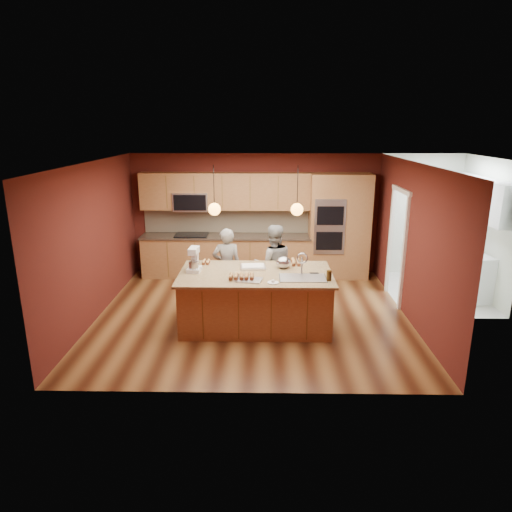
{
  "coord_description": "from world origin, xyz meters",
  "views": [
    {
      "loc": [
        0.2,
        -7.61,
        3.31
      ],
      "look_at": [
        0.07,
        -0.1,
        1.13
      ],
      "focal_mm": 32.0,
      "sensor_mm": 36.0,
      "label": 1
    }
  ],
  "objects_px": {
    "stand_mixer": "(194,261)",
    "mixing_bowl": "(283,262)",
    "person_left": "(227,267)",
    "person_right": "(273,265)",
    "island": "(257,299)"
  },
  "relations": [
    {
      "from": "person_right",
      "to": "stand_mixer",
      "type": "relative_size",
      "value": 3.77
    },
    {
      "from": "person_right",
      "to": "island",
      "type": "bearing_deg",
      "value": 65.3
    },
    {
      "from": "person_right",
      "to": "stand_mixer",
      "type": "bearing_deg",
      "value": 25.45
    },
    {
      "from": "person_left",
      "to": "person_right",
      "type": "xyz_separation_m",
      "value": [
        0.87,
        0.0,
        0.03
      ]
    },
    {
      "from": "person_right",
      "to": "mixing_bowl",
      "type": "relative_size",
      "value": 6.1
    },
    {
      "from": "stand_mixer",
      "to": "mixing_bowl",
      "type": "xyz_separation_m",
      "value": [
        1.5,
        0.2,
        -0.07
      ]
    },
    {
      "from": "island",
      "to": "person_right",
      "type": "xyz_separation_m",
      "value": [
        0.29,
        0.96,
        0.29
      ]
    },
    {
      "from": "person_left",
      "to": "person_right",
      "type": "distance_m",
      "value": 0.87
    },
    {
      "from": "person_left",
      "to": "person_right",
      "type": "height_order",
      "value": "person_right"
    },
    {
      "from": "person_left",
      "to": "stand_mixer",
      "type": "relative_size",
      "value": 3.6
    },
    {
      "from": "stand_mixer",
      "to": "person_right",
      "type": "bearing_deg",
      "value": 38.01
    },
    {
      "from": "person_right",
      "to": "stand_mixer",
      "type": "xyz_separation_m",
      "value": [
        -1.34,
        -0.88,
        0.34
      ]
    },
    {
      "from": "person_left",
      "to": "stand_mixer",
      "type": "bearing_deg",
      "value": 53.09
    },
    {
      "from": "island",
      "to": "stand_mixer",
      "type": "distance_m",
      "value": 1.23
    },
    {
      "from": "mixing_bowl",
      "to": "person_left",
      "type": "bearing_deg",
      "value": 146.53
    }
  ]
}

